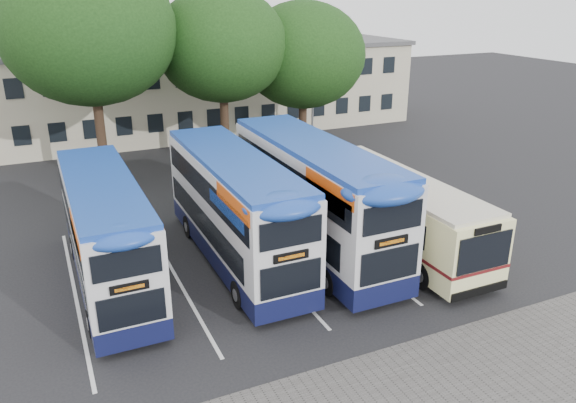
{
  "coord_description": "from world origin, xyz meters",
  "views": [
    {
      "loc": [
        -11.11,
        -13.46,
        9.93
      ],
      "look_at": [
        -2.68,
        5.0,
        2.22
      ],
      "focal_mm": 35.0,
      "sensor_mm": 36.0,
      "label": 1
    }
  ],
  "objects_px": {
    "lamp_post": "(313,68)",
    "tree_mid": "(222,45)",
    "bus_dd_left": "(106,228)",
    "bus_dd_mid": "(235,204)",
    "bus_single": "(395,207)",
    "tree_right": "(303,55)",
    "bus_dd_right": "(313,192)",
    "tree_left": "(89,31)"
  },
  "relations": [
    {
      "from": "bus_single",
      "to": "bus_dd_right",
      "type": "bearing_deg",
      "value": 161.91
    },
    {
      "from": "tree_mid",
      "to": "bus_dd_right",
      "type": "relative_size",
      "value": 0.95
    },
    {
      "from": "bus_dd_mid",
      "to": "tree_mid",
      "type": "bearing_deg",
      "value": 73.07
    },
    {
      "from": "lamp_post",
      "to": "bus_dd_right",
      "type": "distance_m",
      "value": 17.01
    },
    {
      "from": "lamp_post",
      "to": "tree_mid",
      "type": "distance_m",
      "value": 7.78
    },
    {
      "from": "lamp_post",
      "to": "bus_dd_left",
      "type": "relative_size",
      "value": 0.96
    },
    {
      "from": "bus_dd_left",
      "to": "bus_single",
      "type": "relative_size",
      "value": 0.95
    },
    {
      "from": "bus_dd_right",
      "to": "bus_single",
      "type": "distance_m",
      "value": 3.45
    },
    {
      "from": "lamp_post",
      "to": "bus_single",
      "type": "bearing_deg",
      "value": -105.36
    },
    {
      "from": "bus_dd_left",
      "to": "bus_dd_mid",
      "type": "distance_m",
      "value": 4.7
    },
    {
      "from": "bus_dd_left",
      "to": "bus_dd_mid",
      "type": "bearing_deg",
      "value": -0.85
    },
    {
      "from": "tree_mid",
      "to": "bus_single",
      "type": "relative_size",
      "value": 1.02
    },
    {
      "from": "lamp_post",
      "to": "tree_right",
      "type": "relative_size",
      "value": 0.97
    },
    {
      "from": "tree_left",
      "to": "bus_dd_left",
      "type": "distance_m",
      "value": 12.98
    },
    {
      "from": "tree_right",
      "to": "bus_dd_left",
      "type": "xyz_separation_m",
      "value": [
        -13.61,
        -12.38,
        -4.02
      ]
    },
    {
      "from": "tree_right",
      "to": "lamp_post",
      "type": "bearing_deg",
      "value": 50.39
    },
    {
      "from": "tree_left",
      "to": "tree_right",
      "type": "relative_size",
      "value": 1.25
    },
    {
      "from": "tree_left",
      "to": "tree_mid",
      "type": "distance_m",
      "value": 7.08
    },
    {
      "from": "lamp_post",
      "to": "tree_mid",
      "type": "height_order",
      "value": "tree_mid"
    },
    {
      "from": "bus_single",
      "to": "bus_dd_mid",
      "type": "bearing_deg",
      "value": 167.76
    },
    {
      "from": "bus_dd_left",
      "to": "bus_dd_right",
      "type": "bearing_deg",
      "value": -2.94
    },
    {
      "from": "tree_right",
      "to": "bus_dd_right",
      "type": "height_order",
      "value": "tree_right"
    },
    {
      "from": "tree_left",
      "to": "bus_dd_right",
      "type": "distance_m",
      "value": 14.65
    },
    {
      "from": "tree_right",
      "to": "bus_single",
      "type": "height_order",
      "value": "tree_right"
    },
    {
      "from": "tree_right",
      "to": "bus_single",
      "type": "relative_size",
      "value": 0.94
    },
    {
      "from": "tree_mid",
      "to": "bus_single",
      "type": "bearing_deg",
      "value": -78.73
    },
    {
      "from": "bus_single",
      "to": "tree_mid",
      "type": "bearing_deg",
      "value": 101.27
    },
    {
      "from": "tree_right",
      "to": "bus_single",
      "type": "bearing_deg",
      "value": -100.55
    },
    {
      "from": "bus_dd_mid",
      "to": "bus_dd_right",
      "type": "distance_m",
      "value": 3.17
    },
    {
      "from": "bus_dd_mid",
      "to": "bus_single",
      "type": "bearing_deg",
      "value": -12.24
    },
    {
      "from": "bus_dd_right",
      "to": "lamp_post",
      "type": "bearing_deg",
      "value": 63.11
    },
    {
      "from": "tree_left",
      "to": "bus_dd_left",
      "type": "relative_size",
      "value": 1.24
    },
    {
      "from": "tree_left",
      "to": "lamp_post",
      "type": "bearing_deg",
      "value": 12.28
    },
    {
      "from": "bus_dd_left",
      "to": "bus_dd_mid",
      "type": "height_order",
      "value": "bus_dd_mid"
    },
    {
      "from": "bus_dd_right",
      "to": "bus_single",
      "type": "relative_size",
      "value": 1.07
    },
    {
      "from": "bus_dd_mid",
      "to": "bus_dd_right",
      "type": "height_order",
      "value": "bus_dd_right"
    },
    {
      "from": "lamp_post",
      "to": "tree_right",
      "type": "height_order",
      "value": "tree_right"
    },
    {
      "from": "bus_dd_mid",
      "to": "lamp_post",
      "type": "bearing_deg",
      "value": 53.74
    },
    {
      "from": "bus_dd_mid",
      "to": "bus_dd_right",
      "type": "relative_size",
      "value": 0.95
    },
    {
      "from": "tree_left",
      "to": "bus_dd_mid",
      "type": "height_order",
      "value": "tree_left"
    },
    {
      "from": "tree_mid",
      "to": "bus_dd_left",
      "type": "distance_m",
      "value": 15.39
    },
    {
      "from": "tree_left",
      "to": "tree_right",
      "type": "distance_m",
      "value": 12.41
    }
  ]
}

